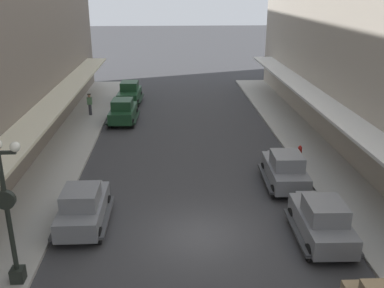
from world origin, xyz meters
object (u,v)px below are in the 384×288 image
parked_car_4 (285,169)px  pedestrian_1 (90,104)px  fire_hydrant (300,152)px  parked_car_1 (322,220)px  parked_car_3 (130,92)px  lamp_post_with_clock (7,207)px  parked_car_0 (123,110)px  parked_car_5 (83,206)px

parked_car_4 → pedestrian_1: (-11.96, 13.06, 0.07)m
fire_hydrant → parked_car_4: bearing=-118.2°
parked_car_1 → parked_car_3: (-9.38, 22.20, 0.00)m
parked_car_4 → lamp_post_with_clock: bearing=-147.0°
parked_car_3 → lamp_post_with_clock: size_ratio=0.84×
parked_car_0 → lamp_post_with_clock: size_ratio=0.84×
parked_car_5 → lamp_post_with_clock: bearing=-112.5°
parked_car_4 → parked_car_3: bearing=118.3°
parked_car_0 → parked_car_4: 14.64m
parked_car_1 → parked_car_0: bearing=119.7°
parked_car_3 → fire_hydrant: 17.73m
parked_car_0 → parked_car_1: bearing=-60.3°
parked_car_0 → fire_hydrant: bearing=-36.7°
lamp_post_with_clock → pedestrian_1: bearing=92.6°
parked_car_3 → parked_car_5: bearing=-90.7°
parked_car_1 → parked_car_3: same height
fire_hydrant → pedestrian_1: size_ratio=0.49×
parked_car_5 → lamp_post_with_clock: size_ratio=0.83×
fire_hydrant → pedestrian_1: pedestrian_1 is taller
parked_car_4 → lamp_post_with_clock: lamp_post_with_clock is taller
parked_car_4 → lamp_post_with_clock: 13.31m
parked_car_1 → lamp_post_with_clock: (-11.18, -2.11, 2.04)m
parked_car_0 → parked_car_5: 14.78m
lamp_post_with_clock → parked_car_4: bearing=33.0°
parked_car_0 → parked_car_3: (-0.00, 5.78, 0.00)m
parked_car_0 → pedestrian_1: bearing=148.1°
parked_car_3 → pedestrian_1: size_ratio=2.59×
parked_car_0 → parked_car_5: same height
lamp_post_with_clock → fire_hydrant: lamp_post_with_clock is taller
parked_car_1 → lamp_post_with_clock: size_ratio=0.83×
parked_car_1 → lamp_post_with_clock: lamp_post_with_clock is taller
parked_car_4 → lamp_post_with_clock: size_ratio=0.83×
parked_car_0 → pedestrian_1: 3.21m
parked_car_3 → fire_hydrant: parked_car_3 is taller
pedestrian_1 → parked_car_3: bearing=56.2°
parked_car_1 → parked_car_3: 24.10m
parked_car_3 → fire_hydrant: (10.95, -13.94, -0.38)m
parked_car_4 → fire_hydrant: parked_car_4 is taller
parked_car_3 → pedestrian_1: 4.91m
parked_car_3 → lamp_post_with_clock: 24.46m
fire_hydrant → pedestrian_1: bearing=144.2°
parked_car_0 → fire_hydrant: size_ratio=5.26×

